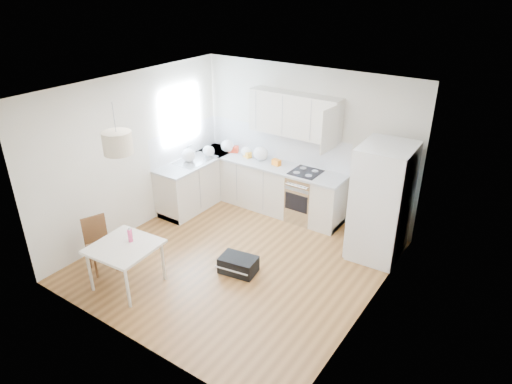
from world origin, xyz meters
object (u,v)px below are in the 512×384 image
(dining_chair, at_px, (100,246))
(refrigerator, at_px, (383,202))
(gym_bag, at_px, (238,265))
(dining_table, at_px, (125,250))

(dining_chair, bearing_deg, refrigerator, 60.76)
(refrigerator, xyz_separation_m, gym_bag, (-1.54, -1.68, -0.79))
(refrigerator, distance_m, dining_chair, 4.33)
(refrigerator, xyz_separation_m, dining_table, (-2.66, -2.83, -0.32))
(dining_table, height_order, gym_bag, dining_table)
(dining_table, bearing_deg, dining_chair, 171.89)
(dining_table, distance_m, gym_bag, 1.68)
(dining_table, bearing_deg, gym_bag, 41.47)
(refrigerator, height_order, dining_table, refrigerator)
(refrigerator, relative_size, dining_table, 2.02)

